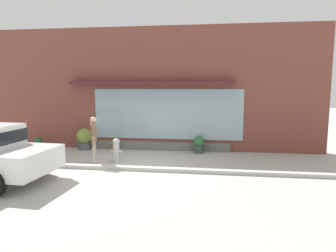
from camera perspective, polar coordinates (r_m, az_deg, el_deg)
ground_plane at (r=9.95m, az=-6.51°, el=-8.02°), size 60.00×60.00×0.00m
curb_strip at (r=9.75m, az=-6.81°, el=-7.99°), size 14.00×0.24×0.12m
storefront at (r=12.70m, az=-3.04°, el=6.76°), size 14.00×0.81×5.08m
fire_hydrant at (r=10.73m, az=-9.78°, el=-4.56°), size 0.40×0.37×0.86m
pedestrian_with_handbag at (r=10.58m, az=-13.90°, el=-1.98°), size 0.35×0.66×1.63m
potted_plant_by_entrance at (r=13.83m, az=-23.36°, el=-3.02°), size 0.35×0.35×0.53m
potted_plant_doorstep at (r=13.20m, az=-15.57°, el=-2.16°), size 0.65×0.65×0.90m
potted_plant_near_hydrant at (r=12.10m, az=5.90°, el=-3.43°), size 0.43×0.43×0.69m
potted_plant_window_center at (r=12.76m, az=-10.11°, el=-3.49°), size 0.29×0.29×0.47m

